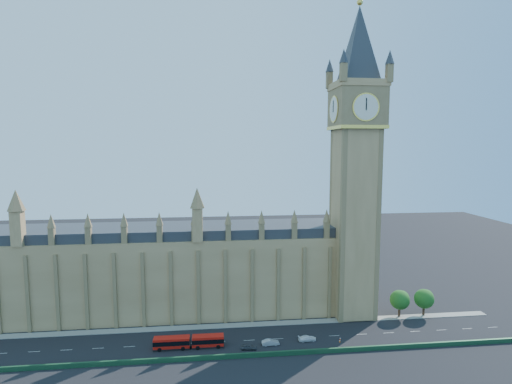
{
  "coord_description": "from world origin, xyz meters",
  "views": [
    {
      "loc": [
        -5.64,
        -103.77,
        52.54
      ],
      "look_at": [
        6.99,
        10.0,
        39.81
      ],
      "focal_mm": 28.0,
      "sensor_mm": 36.0,
      "label": 1
    }
  ],
  "objects": [
    {
      "name": "red_bus",
      "position": [
        -12.19,
        -2.39,
        1.64
      ],
      "size": [
        18.37,
        2.98,
        3.12
      ],
      "rotation": [
        0.0,
        0.0,
        -0.0
      ],
      "color": "red",
      "rests_on": "ground"
    },
    {
      "name": "car_white",
      "position": [
        19.74,
        -2.09,
        0.71
      ],
      "size": [
        5.11,
        2.54,
        1.43
      ],
      "primitive_type": "imported",
      "rotation": [
        0.0,
        0.0,
        1.68
      ],
      "color": "white",
      "rests_on": "ground"
    },
    {
      "name": "ground",
      "position": [
        0.0,
        0.0,
        0.0
      ],
      "size": [
        400.0,
        400.0,
        0.0
      ],
      "primitive_type": "plane",
      "color": "black",
      "rests_on": "ground"
    },
    {
      "name": "elizabeth_tower",
      "position": [
        38.0,
        13.99,
        54.56
      ],
      "size": [
        20.59,
        20.59,
        105.0
      ],
      "color": "#9F7B4D",
      "rests_on": "ground"
    },
    {
      "name": "cone_a",
      "position": [
        20.41,
        -0.95,
        0.31
      ],
      "size": [
        0.47,
        0.47,
        0.62
      ],
      "rotation": [
        0.0,
        0.0,
        -0.21
      ],
      "color": "black",
      "rests_on": "ground"
    },
    {
      "name": "kerb_north",
      "position": [
        0.0,
        9.5,
        0.08
      ],
      "size": [
        160.0,
        3.0,
        0.16
      ],
      "primitive_type": "cube",
      "color": "gray",
      "rests_on": "ground"
    },
    {
      "name": "tree_east_near",
      "position": [
        52.22,
        10.08,
        5.64
      ],
      "size": [
        6.0,
        6.0,
        8.5
      ],
      "color": "#382619",
      "rests_on": "ground"
    },
    {
      "name": "car_grey",
      "position": [
        3.38,
        -5.04,
        0.69
      ],
      "size": [
        4.19,
        2.08,
        1.37
      ],
      "primitive_type": "imported",
      "rotation": [
        0.0,
        0.0,
        1.45
      ],
      "color": "#414349",
      "rests_on": "ground"
    },
    {
      "name": "cone_d",
      "position": [
        28.87,
        -2.6,
        0.32
      ],
      "size": [
        0.42,
        0.42,
        0.65
      ],
      "rotation": [
        0.0,
        0.0,
        0.02
      ],
      "color": "black",
      "rests_on": "ground"
    },
    {
      "name": "palace_westminster",
      "position": [
        -25.0,
        22.0,
        13.86
      ],
      "size": [
        120.0,
        20.0,
        28.0
      ],
      "color": "#9F7B4D",
      "rests_on": "ground"
    },
    {
      "name": "cone_b",
      "position": [
        22.15,
        -1.56,
        0.37
      ],
      "size": [
        0.57,
        0.57,
        0.76
      ],
      "rotation": [
        0.0,
        0.0,
        -0.23
      ],
      "color": "black",
      "rests_on": "ground"
    },
    {
      "name": "tree_east_far",
      "position": [
        60.22,
        10.08,
        5.64
      ],
      "size": [
        6.0,
        6.0,
        8.5
      ],
      "color": "#382619",
      "rests_on": "ground"
    },
    {
      "name": "bridge_parapet",
      "position": [
        0.0,
        -9.0,
        0.6
      ],
      "size": [
        160.0,
        0.6,
        1.2
      ],
      "primitive_type": "cube",
      "color": "#1E4C2D",
      "rests_on": "ground"
    },
    {
      "name": "car_silver",
      "position": [
        9.43,
        -3.34,
        0.77
      ],
      "size": [
        4.72,
        1.84,
        1.53
      ],
      "primitive_type": "imported",
      "rotation": [
        0.0,
        0.0,
        1.62
      ],
      "color": "#A6A9AE",
      "rests_on": "ground"
    },
    {
      "name": "cone_c",
      "position": [
        28.37,
        -3.79,
        0.31
      ],
      "size": [
        0.47,
        0.47,
        0.63
      ],
      "rotation": [
        0.0,
        0.0,
        0.2
      ],
      "color": "black",
      "rests_on": "ground"
    }
  ]
}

